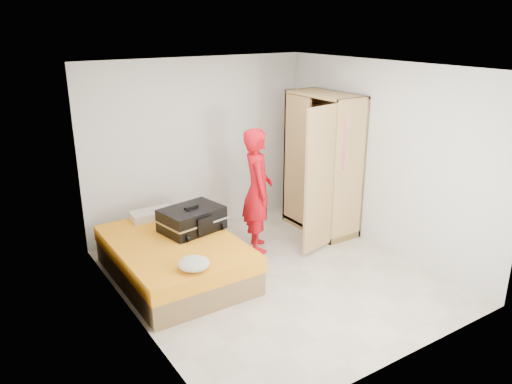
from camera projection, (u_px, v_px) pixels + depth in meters
room at (276, 179)px, 5.93m from camera, size 4.00×4.02×2.60m
bed at (175, 258)px, 6.27m from camera, size 1.42×2.02×0.50m
wardrobe at (322, 168)px, 7.45m from camera, size 1.16×1.30×2.10m
person at (257, 190)px, 6.86m from camera, size 0.64×0.75×1.74m
suitcase at (192, 219)px, 6.45m from camera, size 0.86×0.70×0.33m
round_cushion at (194, 264)px, 5.45m from camera, size 0.35×0.35×0.13m
pillow at (153, 214)px, 6.88m from camera, size 0.61×0.32×0.11m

